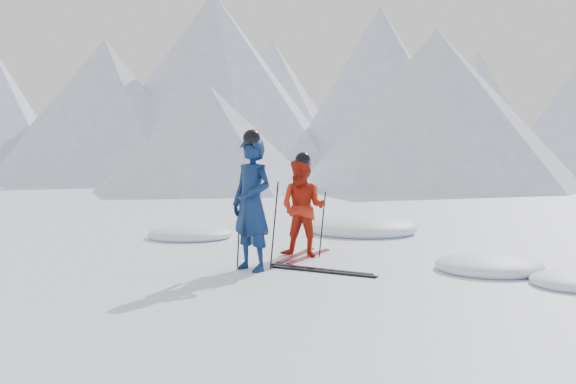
% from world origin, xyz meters
% --- Properties ---
extents(ground, '(160.00, 160.00, 0.00)m').
position_xyz_m(ground, '(0.00, 0.00, 0.00)').
color(ground, white).
rests_on(ground, ground).
extents(skier_blue, '(0.84, 0.68, 1.99)m').
position_xyz_m(skier_blue, '(-1.38, -0.97, 0.99)').
color(skier_blue, '#0C2048').
rests_on(skier_blue, ground).
extents(skier_red, '(0.84, 0.66, 1.67)m').
position_xyz_m(skier_red, '(-1.20, 0.53, 0.84)').
color(skier_red, red).
rests_on(skier_red, ground).
extents(pole_blue_left, '(0.13, 0.09, 1.32)m').
position_xyz_m(pole_blue_left, '(-1.68, -0.82, 0.66)').
color(pole_blue_left, black).
rests_on(pole_blue_left, ground).
extents(pole_blue_right, '(0.13, 0.08, 1.32)m').
position_xyz_m(pole_blue_right, '(-1.13, -0.72, 0.66)').
color(pole_blue_right, black).
rests_on(pole_blue_right, ground).
extents(pole_red_left, '(0.11, 0.09, 1.11)m').
position_xyz_m(pole_red_left, '(-1.50, 0.78, 0.56)').
color(pole_red_left, black).
rests_on(pole_red_left, ground).
extents(pole_red_right, '(0.11, 0.08, 1.11)m').
position_xyz_m(pole_red_right, '(-0.90, 0.68, 0.56)').
color(pole_red_right, black).
rests_on(pole_red_right, ground).
extents(ski_worn_left, '(0.21, 1.70, 0.03)m').
position_xyz_m(ski_worn_left, '(-1.32, 0.53, 0.01)').
color(ski_worn_left, black).
rests_on(ski_worn_left, ground).
extents(ski_worn_right, '(0.10, 1.70, 0.03)m').
position_xyz_m(ski_worn_right, '(-1.08, 0.53, 0.01)').
color(ski_worn_right, black).
rests_on(ski_worn_right, ground).
extents(ski_loose_a, '(1.70, 0.30, 0.03)m').
position_xyz_m(ski_loose_a, '(-0.45, -0.55, 0.01)').
color(ski_loose_a, black).
rests_on(ski_loose_a, ground).
extents(ski_loose_b, '(1.70, 0.24, 0.03)m').
position_xyz_m(ski_loose_b, '(-0.35, -0.70, 0.01)').
color(ski_loose_b, black).
rests_on(ski_loose_b, ground).
extents(snow_lumps, '(8.86, 6.16, 0.53)m').
position_xyz_m(snow_lumps, '(-1.22, 2.79, 0.00)').
color(snow_lumps, white).
rests_on(snow_lumps, ground).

